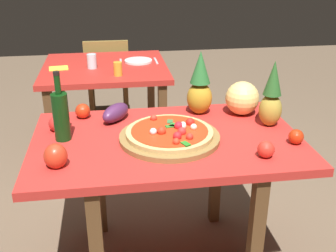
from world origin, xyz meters
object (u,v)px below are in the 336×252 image
pizza_board (170,137)px  background_table (106,80)px  tomato_at_corner (296,137)px  knife_utensil (156,61)px  eggplant (116,113)px  tomato_beside_pepper (83,111)px  drinking_glass_juice (118,69)px  display_table (167,155)px  tomato_by_bottle (266,149)px  wine_bottle (61,115)px  bell_pepper (56,156)px  drinking_glass_water (92,61)px  tomato_near_board (56,124)px  dining_chair (108,77)px  napkin_folded (59,68)px  fork_utensil (121,62)px  pizza (170,132)px  dinner_plate (138,61)px  pineapple_left (200,86)px  pineapple_right (272,97)px  melon (242,98)px

pizza_board → background_table: bearing=102.2°
tomato_at_corner → knife_utensil: tomato_at_corner is taller
eggplant → tomato_beside_pepper: eggplant is taller
drinking_glass_juice → display_table: bearing=-79.6°
tomato_by_bottle → drinking_glass_juice: bearing=114.0°
wine_bottle → tomato_beside_pepper: 0.28m
bell_pepper → drinking_glass_water: size_ratio=1.00×
pizza_board → eggplant: size_ratio=2.40×
pizza_board → knife_utensil: bearing=85.7°
tomato_at_corner → tomato_near_board: (-1.12, 0.31, 0.00)m
tomato_near_board → dining_chair: bearing=82.2°
bell_pepper → tomato_by_bottle: size_ratio=1.43×
background_table → dining_chair: (0.01, 0.67, -0.18)m
drinking_glass_water → napkin_folded: drinking_glass_water is taller
tomato_near_board → pizza_board: bearing=-19.0°
dining_chair → fork_utensil: (0.11, -0.60, 0.30)m
pizza → dinner_plate: (-0.04, 1.46, -0.03)m
eggplant → tomato_by_bottle: 0.81m
tomato_by_bottle → tomato_at_corner: bearing=30.0°
eggplant → fork_utensil: (0.07, 1.18, -0.04)m
tomato_by_bottle → pineapple_left: bearing=107.7°
tomato_beside_pepper → tomato_near_board: size_ratio=1.04×
pineapple_right → napkin_folded: size_ratio=2.43×
tomato_at_corner → knife_utensil: bearing=106.5°
tomato_by_bottle → dinner_plate: bearing=104.0°
melon → tomato_beside_pepper: size_ratio=2.29×
pizza_board → pineapple_left: 0.41m
napkin_folded → fork_utensil: bearing=13.1°
dining_chair → pineapple_right: 2.17m
background_table → eggplant: bearing=-87.3°
pineapple_right → tomato_beside_pepper: 0.99m
background_table → drinking_glass_juice: (0.09, -0.28, 0.16)m
melon → tomato_near_board: 0.99m
eggplant → tomato_at_corner: 0.92m
eggplant → drinking_glass_water: size_ratio=1.85×
wine_bottle → tomato_beside_pepper: bearing=72.2°
background_table → fork_utensil: 0.19m
fork_utensil → pineapple_right: bearing=-61.1°
tomato_at_corner → drinking_glass_water: size_ratio=0.65×
tomato_at_corner → tomato_near_board: 1.16m
display_table → pizza_board: size_ratio=2.69×
eggplant → tomato_near_board: bearing=-163.4°
drinking_glass_water → dinner_plate: size_ratio=0.49×
tomato_near_board → tomato_by_bottle: tomato_near_board is taller
eggplant → drinking_glass_water: bearing=97.9°
pineapple_left → pineapple_right: (0.32, -0.22, -0.00)m
melon → tomato_beside_pepper: melon is taller
pizza_board → knife_utensil: pizza_board is taller
tomato_beside_pepper → tomato_at_corner: size_ratio=1.13×
knife_utensil → napkin_folded: (-0.75, -0.11, -0.00)m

